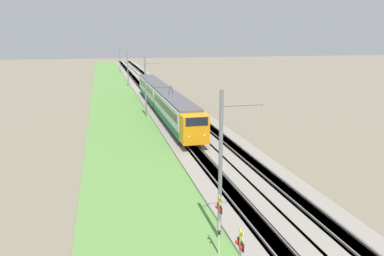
% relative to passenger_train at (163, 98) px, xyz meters
% --- Properties ---
extents(ballast_main, '(240.00, 4.40, 0.30)m').
position_rel_passenger_train_xyz_m(ballast_main, '(6.80, 0.00, -2.30)').
color(ballast_main, gray).
rests_on(ballast_main, ground).
extents(ballast_adjacent, '(240.00, 4.40, 0.30)m').
position_rel_passenger_train_xyz_m(ballast_adjacent, '(6.80, -4.17, -2.30)').
color(ballast_adjacent, gray).
rests_on(ballast_adjacent, ground).
extents(track_main, '(240.00, 1.57, 0.45)m').
position_rel_passenger_train_xyz_m(track_main, '(6.80, 0.00, -2.29)').
color(track_main, '#4C4238').
rests_on(track_main, ground).
extents(track_adjacent, '(240.00, 1.57, 0.45)m').
position_rel_passenger_train_xyz_m(track_adjacent, '(6.80, -4.17, -2.29)').
color(track_adjacent, '#4C4238').
rests_on(track_adjacent, ground).
extents(grass_verge, '(240.00, 8.90, 0.12)m').
position_rel_passenger_train_xyz_m(grass_verge, '(6.80, 6.46, -2.39)').
color(grass_verge, '#5B8E42').
rests_on(grass_verge, ground).
extents(passenger_train, '(41.13, 2.84, 5.20)m').
position_rel_passenger_train_xyz_m(passenger_train, '(0.00, 0.00, 0.00)').
color(passenger_train, orange).
rests_on(passenger_train, ground).
extents(crossing_signal_aux, '(0.70, 0.23, 3.50)m').
position_rel_passenger_train_xyz_m(crossing_signal_aux, '(-38.22, 3.25, -0.31)').
color(crossing_signal_aux, beige).
rests_on(crossing_signal_aux, ground).
extents(catenary_mast_near, '(0.22, 2.56, 8.76)m').
position_rel_passenger_train_xyz_m(catenary_mast_near, '(-36.59, 2.64, 2.08)').
color(catenary_mast_near, slate).
rests_on(catenary_mast_near, ground).
extents(catenary_mast_mid, '(0.22, 2.56, 8.68)m').
position_rel_passenger_train_xyz_m(catenary_mast_mid, '(-1.37, 2.64, 2.04)').
color(catenary_mast_mid, slate).
rests_on(catenary_mast_mid, ground).
extents(catenary_mast_far, '(0.22, 2.56, 8.48)m').
position_rel_passenger_train_xyz_m(catenary_mast_far, '(33.85, 2.64, 1.93)').
color(catenary_mast_far, slate).
rests_on(catenary_mast_far, ground).
extents(catenary_mast_distant, '(0.22, 2.56, 8.16)m').
position_rel_passenger_train_xyz_m(catenary_mast_distant, '(69.08, 2.64, 1.77)').
color(catenary_mast_distant, slate).
rests_on(catenary_mast_distant, ground).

